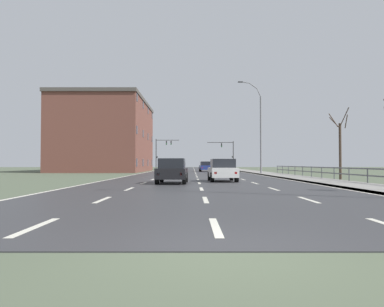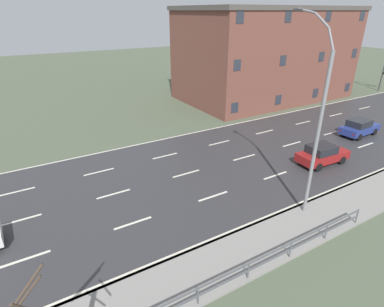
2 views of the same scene
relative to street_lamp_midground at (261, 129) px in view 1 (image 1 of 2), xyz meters
The scene contains 13 objects.
ground_plane 13.52m from the street_lamp_midground, 126.72° to the left, with size 160.00×160.00×0.12m.
road_asphalt_strip 23.76m from the street_lamp_midground, 108.68° to the left, with size 14.00×120.00×0.03m.
sidewalk_right 22.59m from the street_lamp_midground, 87.36° to the left, with size 3.00×120.00×0.12m.
guardrail 15.97m from the street_lamp_midground, 80.84° to the right, with size 0.07×33.34×1.00m.
street_lamp_midground is the anchor object (origin of this frame).
traffic_signal_right 31.75m from the street_lamp_midground, 90.96° to the left, with size 5.37×0.36×5.78m.
traffic_signal_left 36.51m from the street_lamp_midground, 112.86° to the left, with size 4.85×0.36×6.37m.
car_mid_centre 8.45m from the street_lamp_midground, 120.10° to the left, with size 2.01×4.19×1.57m.
car_distant 18.87m from the street_lamp_midground, 108.30° to the right, with size 1.92×4.14×1.57m.
car_near_right 16.00m from the street_lamp_midground, 112.17° to the left, with size 1.98×4.18×1.57m.
car_far_right 22.44m from the street_lamp_midground, 114.49° to the right, with size 1.93×4.15×1.57m.
brick_building 27.07m from the street_lamp_midground, 142.92° to the left, with size 12.75×21.90×11.32m.
bare_tree_mid 14.79m from the street_lamp_midground, 74.73° to the right, with size 1.40×1.46×5.70m.
Camera 1 is at (-0.46, -5.25, 1.25)m, focal length 34.78 mm.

